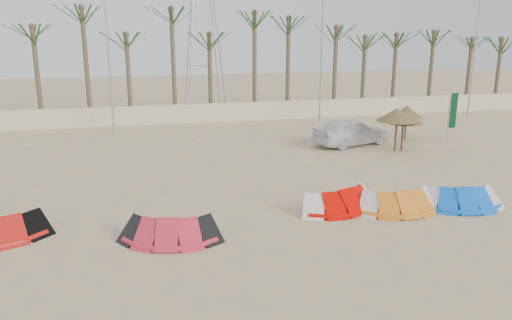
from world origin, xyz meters
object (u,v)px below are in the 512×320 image
object	(u,v)px
parasol_left	(404,117)
car	(351,131)
kite_blue	(457,195)
kite_red_mid	(169,226)
kite_orange	(396,198)
parasol_right	(407,111)
kite_red_right	(339,196)
parasol_mid	(397,115)

from	to	relation	value
parasol_left	car	distance (m)	3.05
kite_blue	kite_red_mid	bearing A→B (deg)	-177.21
kite_orange	car	bearing A→B (deg)	74.99
kite_orange	parasol_left	size ratio (longest dim) A/B	1.45
kite_red_mid	parasol_right	distance (m)	18.58
kite_orange	parasol_left	xyz separation A→B (m)	(4.86, 8.24, 1.43)
kite_red_mid	parasol_left	xyz separation A→B (m)	(13.09, 8.96, 1.43)
kite_red_right	parasol_right	size ratio (longest dim) A/B	1.79
kite_blue	parasol_mid	size ratio (longest dim) A/B	1.39
kite_red_mid	kite_red_right	bearing A→B (deg)	12.84
car	parasol_left	bearing A→B (deg)	-147.88
kite_red_right	kite_orange	size ratio (longest dim) A/B	1.15
car	parasol_right	bearing A→B (deg)	-98.87
kite_orange	parasol_mid	world-z (taller)	parasol_mid
kite_blue	parasol_left	xyz separation A→B (m)	(2.49, 8.44, 1.43)
kite_red_right	parasol_right	distance (m)	13.04
kite_blue	car	xyz separation A→B (m)	(0.35, 10.32, 0.36)
kite_red_right	kite_blue	size ratio (longest dim) A/B	1.13
kite_red_right	kite_orange	bearing A→B (deg)	-19.92
kite_red_mid	kite_blue	distance (m)	10.61
kite_blue	parasol_right	world-z (taller)	parasol_right
parasol_mid	kite_red_right	bearing A→B (deg)	-130.55
kite_red_right	kite_blue	bearing A→B (deg)	-11.94
parasol_mid	parasol_right	world-z (taller)	parasol_mid
kite_red_mid	parasol_left	world-z (taller)	parasol_left
parasol_left	car	bearing A→B (deg)	138.72
parasol_left	parasol_mid	world-z (taller)	parasol_mid
kite_orange	kite_red_right	bearing A→B (deg)	160.08
kite_blue	parasol_right	size ratio (longest dim) A/B	1.58
kite_orange	parasol_mid	distance (m)	9.43
kite_orange	parasol_mid	xyz separation A→B (m)	(4.43, 8.17, 1.56)
parasol_right	kite_red_mid	bearing A→B (deg)	-142.26
kite_red_mid	car	bearing A→B (deg)	44.72
parasol_left	parasol_right	size ratio (longest dim) A/B	1.07
kite_red_mid	car	world-z (taller)	car
parasol_right	car	bearing A→B (deg)	-172.27
parasol_left	parasol_right	xyz separation A→B (m)	(1.57, 2.39, -0.15)
kite_red_mid	car	size ratio (longest dim) A/B	0.74
kite_red_mid	car	distance (m)	15.41
kite_red_right	kite_blue	distance (m)	4.42
parasol_right	kite_blue	bearing A→B (deg)	-110.55
kite_red_right	parasol_mid	size ratio (longest dim) A/B	1.58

